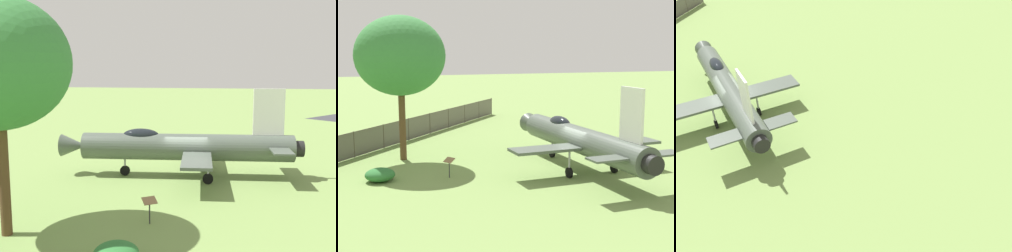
% 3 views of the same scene
% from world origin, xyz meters
% --- Properties ---
extents(ground_plane, '(200.00, 200.00, 0.00)m').
position_xyz_m(ground_plane, '(0.00, 0.00, 0.00)').
color(ground_plane, '#75934C').
extents(display_jet, '(14.54, 9.43, 5.33)m').
position_xyz_m(display_jet, '(0.36, 0.02, 1.86)').
color(display_jet, '#4C564C').
rests_on(display_jet, ground_plane).
extents(shade_tree, '(5.49, 5.74, 9.28)m').
position_xyz_m(shade_tree, '(6.18, 9.75, 6.72)').
color(shade_tree, brown).
rests_on(shade_tree, ground_plane).
extents(perimeter_fence, '(30.00, 25.21, 1.77)m').
position_xyz_m(perimeter_fence, '(10.25, 10.70, 0.94)').
color(perimeter_fence, '#4C4238').
rests_on(perimeter_fence, ground_plane).
extents(shrub_near_fence, '(1.57, 1.63, 0.74)m').
position_xyz_m(shrub_near_fence, '(1.23, 11.58, 0.37)').
color(shrub_near_fence, '#2D7033').
rests_on(shrub_near_fence, ground_plane).
extents(info_plaque, '(0.72, 0.66, 1.14)m').
position_xyz_m(info_plaque, '(0.79, 7.81, 0.85)').
color(info_plaque, '#333333').
rests_on(info_plaque, ground_plane).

